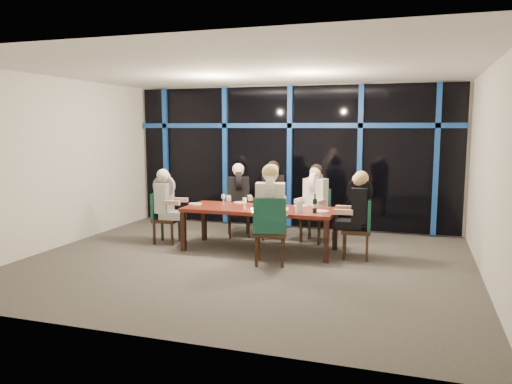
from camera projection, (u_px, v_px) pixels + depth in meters
room at (244, 134)px, 7.66m from camera, size 7.04×7.00×3.02m
window_wall at (291, 155)px, 10.48m from camera, size 6.86×0.43×2.94m
dining_table at (260, 212)px, 8.59m from camera, size 2.60×1.00×0.75m
chair_far_left at (238, 208)px, 9.80m from camera, size 0.60×0.60×0.98m
chair_far_mid at (273, 208)px, 9.64m from camera, size 0.58×0.58×1.02m
chair_far_right at (316, 212)px, 9.33m from camera, size 0.56×0.56×0.99m
chair_end_left at (162, 215)px, 9.17m from camera, size 0.46×0.46×0.94m
chair_end_right at (362, 225)px, 8.08m from camera, size 0.49×0.49×0.98m
chair_near_mid at (270, 228)px, 7.66m from camera, size 0.59×0.59×1.07m
diner_far_left at (239, 189)px, 9.67m from camera, size 0.61×0.67×0.95m
diner_far_mid at (273, 188)px, 9.50m from camera, size 0.59×0.69×0.99m
diner_far_right at (315, 192)px, 9.21m from camera, size 0.56×0.67×0.96m
diner_end_left at (166, 195)px, 9.10m from camera, size 0.60×0.48×0.91m
diner_end_right at (357, 202)px, 8.05m from camera, size 0.63×0.51×0.95m
diner_near_mid at (270, 199)px, 7.69m from camera, size 0.60×0.72×1.04m
plate_far_left at (240, 202)px, 9.13m from camera, size 0.24×0.24×0.01m
plate_far_mid at (272, 204)px, 8.97m from camera, size 0.24×0.24×0.01m
plate_far_right at (301, 206)px, 8.76m from camera, size 0.24×0.24×0.01m
plate_end_left at (195, 204)px, 8.99m from camera, size 0.24×0.24×0.01m
plate_end_right at (322, 211)px, 8.20m from camera, size 0.24×0.24×0.01m
plate_near_mid at (273, 210)px, 8.28m from camera, size 0.24×0.24×0.01m
wine_bottle at (315, 206)px, 8.05m from camera, size 0.07×0.07×0.32m
water_pitcher at (299, 207)px, 8.11m from camera, size 0.12×0.10×0.19m
tea_light at (252, 209)px, 8.39m from camera, size 0.05×0.05×0.03m
wine_glass_a at (245, 200)px, 8.54m from camera, size 0.07×0.07×0.18m
wine_glass_b at (270, 200)px, 8.56m from camera, size 0.07×0.07×0.18m
wine_glass_c at (284, 203)px, 8.35m from camera, size 0.06×0.06×0.16m
wine_glass_d at (223, 197)px, 8.97m from camera, size 0.07×0.07×0.18m
wine_glass_e at (314, 203)px, 8.34m from camera, size 0.06×0.06×0.16m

